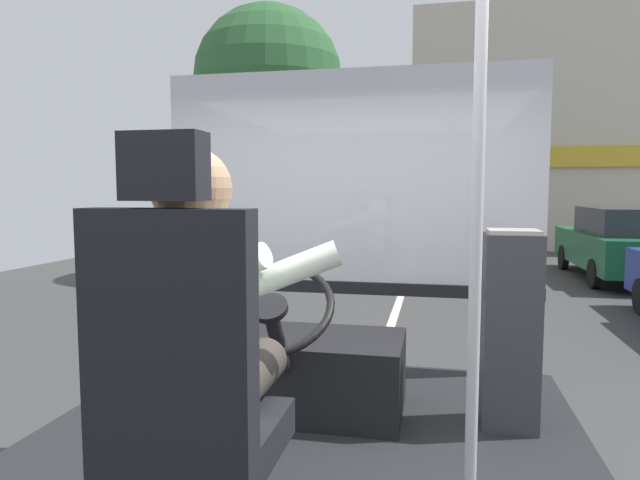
{
  "coord_description": "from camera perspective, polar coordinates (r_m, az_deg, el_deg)",
  "views": [
    {
      "loc": [
        0.58,
        -2.01,
        1.84
      ],
      "look_at": [
        -0.16,
        1.48,
        1.51
      ],
      "focal_mm": 31.09,
      "sensor_mm": 36.0,
      "label": 1
    }
  ],
  "objects": [
    {
      "name": "ground",
      "position": [
        10.99,
        8.74,
        -4.64
      ],
      "size": [
        18.0,
        44.0,
        0.06
      ],
      "color": "#373737"
    },
    {
      "name": "street_tree",
      "position": [
        12.24,
        -5.32,
        15.89
      ],
      "size": [
        3.13,
        3.13,
        5.7
      ],
      "color": "#4C3828",
      "rests_on": "ground"
    },
    {
      "name": "bus_driver",
      "position": [
        1.76,
        -12.07,
        -8.02
      ],
      "size": [
        0.81,
        0.6,
        0.83
      ],
      "color": "#332D28",
      "rests_on": "driver_seat"
    },
    {
      "name": "windshield_panel",
      "position": [
        3.68,
        2.87,
        3.38
      ],
      "size": [
        2.5,
        0.08,
        1.48
      ],
      "color": "silver"
    },
    {
      "name": "handrail_pole",
      "position": [
        2.03,
        15.88,
        4.01
      ],
      "size": [
        0.04,
        0.04,
        2.25
      ],
      "color": "#B7B7BC",
      "rests_on": "bus_floor"
    },
    {
      "name": "fare_box",
      "position": [
        2.89,
        18.99,
        -8.67
      ],
      "size": [
        0.26,
        0.25,
        0.97
      ],
      "color": "#333338",
      "rests_on": "bus_floor"
    },
    {
      "name": "driver_seat",
      "position": [
        1.72,
        -13.55,
        -15.52
      ],
      "size": [
        0.48,
        0.48,
        1.31
      ],
      "color": "black",
      "rests_on": "bus_floor"
    },
    {
      "name": "shop_building",
      "position": [
        20.75,
        26.72,
        9.81
      ],
      "size": [
        11.98,
        5.09,
        7.42
      ],
      "color": "#BCB29E",
      "rests_on": "ground"
    },
    {
      "name": "steering_console",
      "position": [
        2.98,
        -2.41,
        -13.16
      ],
      "size": [
        1.1,
        1.02,
        0.82
      ],
      "color": "black",
      "rests_on": "bus_floor"
    },
    {
      "name": "parked_car_green",
      "position": [
        12.87,
        28.61,
        -0.25
      ],
      "size": [
        1.76,
        4.16,
        1.48
      ],
      "color": "#195633",
      "rests_on": "ground"
    }
  ]
}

